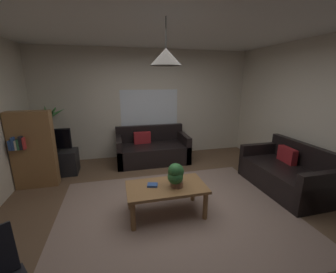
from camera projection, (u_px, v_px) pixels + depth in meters
name	position (u px, v px, depth m)	size (l,w,h in m)	color
floor	(173.00, 206.00, 3.36)	(5.23, 4.91, 0.02)	brown
rug	(176.00, 213.00, 3.17)	(3.40, 2.70, 0.01)	gray
wall_back	(147.00, 104.00, 5.35)	(5.35, 0.06, 2.63)	beige
wall_right	(323.00, 116.00, 3.63)	(0.06, 4.91, 2.63)	beige
ceiling	(174.00, 20.00, 2.67)	(5.23, 4.91, 0.02)	white
window_pane	(150.00, 110.00, 5.36)	(1.43, 0.01, 0.98)	white
couch_under_window	(152.00, 150.00, 5.13)	(1.67, 0.87, 0.82)	black
couch_right_side	(286.00, 174.00, 3.83)	(0.87, 1.55, 0.82)	black
coffee_table	(166.00, 190.00, 3.07)	(1.13, 0.62, 0.45)	olive
book_on_table_0	(153.00, 185.00, 3.04)	(0.14, 0.11, 0.03)	#2D4C8C
remote_on_table_0	(175.00, 182.00, 3.15)	(0.05, 0.16, 0.02)	black
potted_plant_on_table	(176.00, 174.00, 2.98)	(0.24, 0.24, 0.36)	brown
tv_stand	(55.00, 163.00, 4.41)	(0.90, 0.44, 0.50)	black
tv	(51.00, 140.00, 4.27)	(0.75, 0.16, 0.47)	black
potted_palm_corner	(51.00, 139.00, 4.73)	(0.77, 0.81, 1.42)	#4C4C51
bookshelf_corner	(33.00, 150.00, 3.81)	(0.70, 0.31, 1.40)	olive
pendant_lamp	(166.00, 57.00, 2.60)	(0.39, 0.39, 0.55)	black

